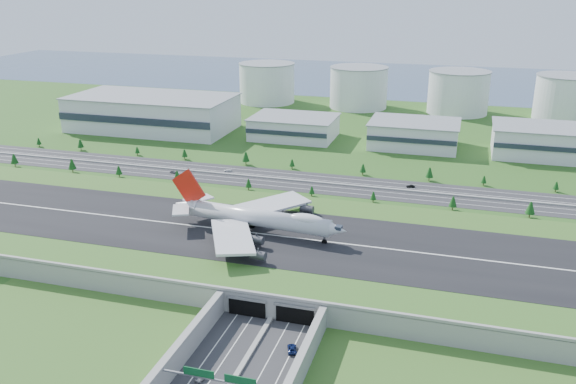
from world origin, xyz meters
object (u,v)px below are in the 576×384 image
(car_2, at_px, (292,349))
(car_7, at_px, (228,170))
(car_0, at_px, (202,377))
(fuel_tank_a, at_px, (267,83))
(car_5, at_px, (411,186))
(boeing_747, at_px, (257,217))
(car_4, at_px, (173,172))

(car_2, bearing_deg, car_7, -81.72)
(car_0, bearing_deg, car_7, 124.64)
(fuel_tank_a, distance_m, car_5, 258.32)
(fuel_tank_a, bearing_deg, boeing_747, -72.50)
(car_5, bearing_deg, boeing_747, -43.12)
(car_4, bearing_deg, car_0, -140.11)
(car_0, bearing_deg, boeing_747, 113.79)
(fuel_tank_a, relative_size, car_2, 8.47)
(car_4, distance_m, car_7, 32.16)
(boeing_747, distance_m, car_4, 121.13)
(car_7, bearing_deg, car_4, -81.51)
(car_4, xyz_separation_m, car_7, (29.73, 12.26, -0.06))
(car_4, height_order, car_5, car_5)
(car_0, distance_m, car_4, 200.26)
(fuel_tank_a, height_order, car_0, fuel_tank_a)
(fuel_tank_a, bearing_deg, car_4, -86.29)
(car_5, relative_size, car_7, 1.01)
(car_5, xyz_separation_m, car_7, (-107.80, -1.11, -0.10))
(car_2, distance_m, car_5, 169.09)
(boeing_747, xyz_separation_m, car_5, (54.55, 100.47, -14.06))
(car_2, height_order, car_4, car_2)
(boeing_747, xyz_separation_m, car_7, (-53.25, 99.36, -14.16))
(fuel_tank_a, height_order, car_4, fuel_tank_a)
(car_2, bearing_deg, car_0, 25.06)
(fuel_tank_a, xyz_separation_m, car_0, (110.93, -397.09, -16.52))
(car_7, bearing_deg, fuel_tank_a, 177.97)
(boeing_747, xyz_separation_m, car_4, (-82.98, 87.10, -14.10))
(car_0, bearing_deg, car_4, 133.87)
(boeing_747, distance_m, car_7, 113.62)
(car_0, bearing_deg, fuel_tank_a, 120.65)
(fuel_tank_a, distance_m, car_2, 399.08)
(boeing_747, relative_size, car_0, 15.83)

